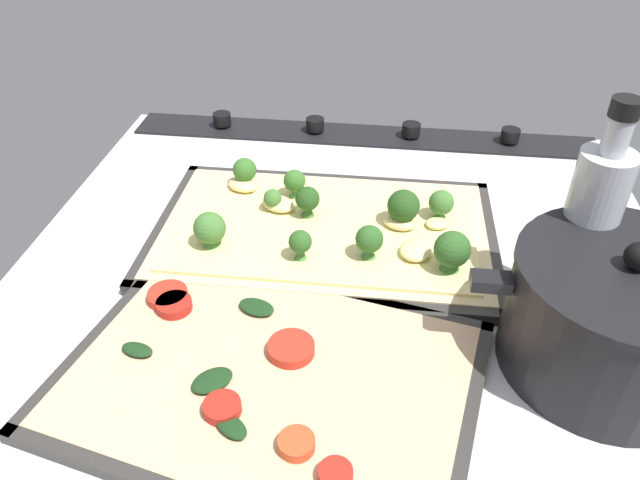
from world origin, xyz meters
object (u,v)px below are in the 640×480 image
object	(u,v)px
baking_tray_front	(324,235)
veggie_pizza_back	(265,374)
oil_bottle	(586,231)
broccoli_pizza	(329,226)
cooking_pot	(615,317)
baking_tray_back	(269,381)

from	to	relation	value
baking_tray_front	veggie_pizza_back	distance (cm)	22.83
baking_tray_front	oil_bottle	world-z (taller)	oil_bottle
baking_tray_front	broccoli_pizza	distance (cm)	1.62
cooking_pot	oil_bottle	distance (cm)	8.73
broccoli_pizza	baking_tray_back	size ratio (longest dim) A/B	0.92
broccoli_pizza	veggie_pizza_back	distance (cm)	22.76
baking_tray_front	cooking_pot	size ratio (longest dim) A/B	1.56
baking_tray_back	oil_bottle	distance (cm)	33.01
baking_tray_front	broccoli_pizza	world-z (taller)	broccoli_pizza
cooking_pot	veggie_pizza_back	bearing A→B (deg)	11.59
baking_tray_back	cooking_pot	distance (cm)	31.31
veggie_pizza_back	cooking_pot	world-z (taller)	cooking_pot
baking_tray_back	veggie_pizza_back	xyz separation A→B (cm)	(0.41, -0.13, 0.69)
baking_tray_back	cooking_pot	xyz separation A→B (cm)	(-30.17, -6.40, 5.38)
broccoli_pizza	baking_tray_back	distance (cm)	22.87
veggie_pizza_back	baking_tray_front	bearing A→B (deg)	-96.75
oil_bottle	baking_tray_back	bearing A→B (deg)	26.31
baking_tray_back	baking_tray_front	bearing A→B (deg)	-95.69
broccoli_pizza	cooking_pot	distance (cm)	32.04
baking_tray_back	cooking_pot	world-z (taller)	cooking_pot
broccoli_pizza	cooking_pot	size ratio (longest dim) A/B	1.47
baking_tray_front	baking_tray_back	world-z (taller)	same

